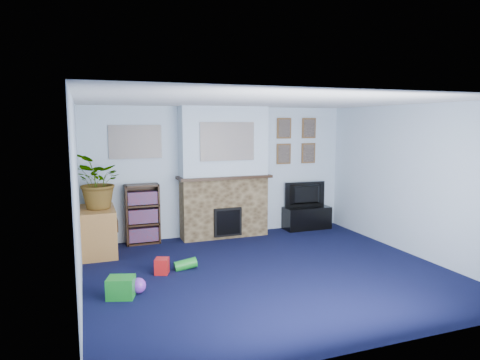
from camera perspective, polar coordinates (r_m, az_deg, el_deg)
name	(u,v)px	position (r m, az deg, el deg)	size (l,w,h in m)	color
floor	(269,272)	(6.25, 3.86, -12.12)	(5.00, 4.50, 0.01)	black
ceiling	(270,101)	(5.88, 4.07, 10.45)	(5.00, 4.50, 0.01)	white
wall_back	(221,171)	(8.04, -2.61, 1.15)	(5.00, 0.04, 2.40)	silver
wall_front	(372,225)	(4.04, 17.20, -5.76)	(5.00, 0.04, 2.40)	silver
wall_left	(77,200)	(5.44, -20.86, -2.51)	(0.04, 4.50, 2.40)	silver
wall_right	(413,180)	(7.33, 22.10, -0.05)	(0.04, 4.50, 2.40)	silver
chimney_breast	(224,174)	(7.84, -2.16, 0.87)	(1.72, 0.50, 2.40)	brown
collage_main	(227,141)	(7.60, -1.69, 5.16)	(1.00, 0.03, 0.68)	gray
collage_left	(135,142)	(7.65, -13.78, 4.96)	(0.90, 0.03, 0.58)	gray
portrait_tl	(284,128)	(8.45, 5.89, 6.87)	(0.30, 0.03, 0.40)	brown
portrait_tr	(309,128)	(8.71, 9.16, 6.84)	(0.30, 0.03, 0.40)	brown
portrait_bl	(284,154)	(8.47, 5.84, 3.49)	(0.30, 0.03, 0.40)	brown
portrait_br	(308,153)	(8.73, 9.09, 3.56)	(0.30, 0.03, 0.40)	brown
tv_stand	(307,218)	(8.68, 8.88, -4.98)	(0.93, 0.39, 0.44)	black
television	(307,195)	(8.61, 8.88, -1.95)	(0.85, 0.11, 0.49)	black
bookshelf	(143,215)	(7.70, -12.87, -4.61)	(0.58, 0.28, 1.05)	black
sideboard	(98,232)	(7.33, -18.38, -6.65)	(0.53, 0.96, 0.75)	#AB7337
potted_plant	(99,181)	(7.12, -18.26, -0.15)	(0.80, 0.69, 0.89)	#26661E
mantel_clock	(222,172)	(7.78, -2.48, 1.08)	(0.10, 0.06, 0.15)	gold
mantel_candle	(240,171)	(7.89, 0.01, 1.26)	(0.05, 0.05, 0.16)	#B2BFC6
mantel_teddy	(198,173)	(7.66, -5.67, 0.90)	(0.14, 0.14, 0.14)	gray
mantel_can	(262,171)	(8.06, 3.01, 1.24)	(0.07, 0.07, 0.13)	red
green_crate	(121,286)	(5.54, -15.59, -13.51)	(0.32, 0.26, 0.26)	#198C26
toy_ball	(138,286)	(5.63, -13.43, -13.61)	(0.20, 0.20, 0.20)	purple
toy_block	(162,266)	(6.23, -10.38, -11.23)	(0.18, 0.18, 0.22)	red
toy_tube	(186,264)	(6.37, -7.27, -11.11)	(0.15, 0.15, 0.32)	#198C26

